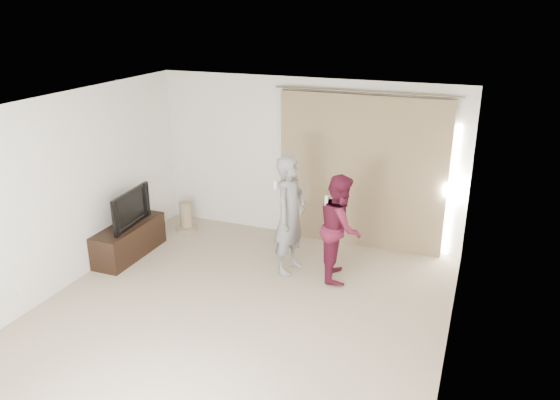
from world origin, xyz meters
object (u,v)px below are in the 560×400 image
(person_man, at_px, (290,215))
(person_woman, at_px, (340,227))
(tv_console, at_px, (129,240))
(tv, at_px, (126,208))

(person_man, height_order, person_woman, person_man)
(person_man, relative_size, person_woman, 1.14)
(tv_console, height_order, person_woman, person_woman)
(tv_console, relative_size, person_woman, 0.87)
(tv, xyz_separation_m, person_man, (2.46, 0.43, 0.07))
(tv_console, relative_size, tv, 1.36)
(person_woman, bearing_deg, tv_console, -171.01)
(person_man, bearing_deg, tv, -170.17)
(tv_console, xyz_separation_m, person_man, (2.46, 0.43, 0.60))
(tv, height_order, person_man, person_man)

